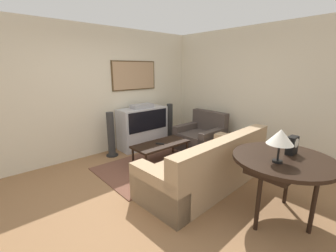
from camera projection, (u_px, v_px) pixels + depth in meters
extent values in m
plane|color=#8E6642|center=(157.00, 191.00, 3.49)|extent=(12.00, 12.00, 0.00)
cube|color=beige|center=(92.00, 93.00, 4.69)|extent=(12.00, 0.06, 2.70)
cube|color=#4C381E|center=(134.00, 76.00, 5.23)|extent=(1.16, 0.03, 0.66)
cube|color=tan|center=(135.00, 76.00, 5.22)|extent=(1.11, 0.01, 0.61)
cube|color=beige|center=(251.00, 92.00, 4.83)|extent=(0.06, 12.00, 2.70)
cube|color=brown|center=(158.00, 164.00, 4.44)|extent=(2.23, 1.43, 0.01)
cube|color=#B7B7BC|center=(143.00, 138.00, 5.40)|extent=(1.16, 0.47, 0.43)
cube|color=#B7B7BC|center=(142.00, 119.00, 5.28)|extent=(1.16, 0.47, 0.52)
cube|color=black|center=(149.00, 121.00, 5.10)|extent=(1.05, 0.01, 0.46)
cube|color=#9E9EA3|center=(142.00, 106.00, 5.20)|extent=(0.52, 0.26, 0.09)
cube|color=tan|center=(205.00, 172.00, 3.66)|extent=(2.33, 1.04, 0.41)
cube|color=tan|center=(226.00, 153.00, 3.30)|extent=(2.30, 0.32, 0.46)
cube|color=tan|center=(237.00, 152.00, 4.33)|extent=(0.28, 0.95, 0.57)
cube|color=tan|center=(158.00, 191.00, 2.95)|extent=(0.28, 0.95, 0.57)
cube|color=#7C664D|center=(235.00, 146.00, 3.76)|extent=(0.36, 0.14, 0.34)
cube|color=#7C664D|center=(197.00, 164.00, 3.06)|extent=(0.36, 0.14, 0.34)
cube|color=#473D38|center=(200.00, 141.00, 5.21)|extent=(0.90, 0.95, 0.41)
cube|color=#473D38|center=(210.00, 121.00, 5.34)|extent=(0.20, 0.93, 0.46)
cube|color=#473D38|center=(188.00, 135.00, 5.47)|extent=(0.88, 0.18, 0.55)
cube|color=#473D38|center=(213.00, 142.00, 4.92)|extent=(0.88, 0.18, 0.55)
cube|color=black|center=(161.00, 144.00, 4.47)|extent=(1.15, 0.53, 0.04)
cylinder|color=black|center=(146.00, 164.00, 4.03)|extent=(0.04, 0.04, 0.36)
cylinder|color=black|center=(187.00, 150.00, 4.70)|extent=(0.04, 0.04, 0.36)
cylinder|color=black|center=(133.00, 157.00, 4.34)|extent=(0.04, 0.04, 0.36)
cylinder|color=black|center=(173.00, 145.00, 5.01)|extent=(0.04, 0.04, 0.36)
cylinder|color=black|center=(283.00, 159.00, 2.68)|extent=(1.17, 1.17, 0.04)
cube|color=black|center=(283.00, 164.00, 2.70)|extent=(1.00, 0.47, 0.08)
cylinder|color=black|center=(258.00, 200.00, 2.56)|extent=(0.05, 0.05, 0.77)
cylinder|color=black|center=(288.00, 178.00, 3.09)|extent=(0.05, 0.05, 0.77)
cylinder|color=black|center=(314.00, 203.00, 2.51)|extent=(0.05, 0.05, 0.77)
cylinder|color=black|center=(277.00, 161.00, 2.54)|extent=(0.11, 0.11, 0.02)
cylinder|color=black|center=(279.00, 147.00, 2.50)|extent=(0.02, 0.02, 0.33)
cone|color=white|center=(281.00, 137.00, 2.47)|extent=(0.29, 0.29, 0.17)
cube|color=black|center=(292.00, 145.00, 2.76)|extent=(0.17, 0.09, 0.23)
cylinder|color=white|center=(297.00, 143.00, 2.72)|extent=(0.12, 0.01, 0.12)
cube|color=black|center=(160.00, 144.00, 4.41)|extent=(0.12, 0.16, 0.02)
cylinder|color=black|center=(112.00, 155.00, 4.89)|extent=(0.26, 0.26, 0.02)
cylinder|color=#2D2D2D|center=(111.00, 134.00, 4.77)|extent=(0.15, 0.15, 0.96)
cylinder|color=black|center=(170.00, 139.00, 5.97)|extent=(0.26, 0.26, 0.02)
cylinder|color=#2D2D2D|center=(170.00, 122.00, 5.85)|extent=(0.15, 0.15, 0.96)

